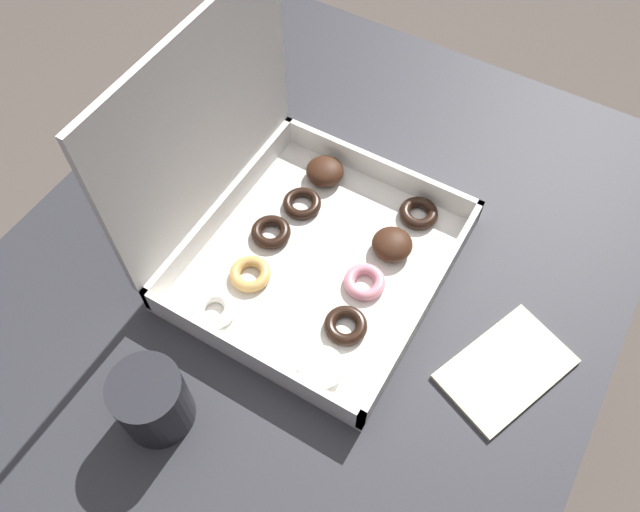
{
  "coord_description": "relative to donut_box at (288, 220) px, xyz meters",
  "views": [
    {
      "loc": [
        -0.33,
        -0.22,
        1.37
      ],
      "look_at": [
        0.02,
        -0.01,
        0.72
      ],
      "focal_mm": 35.0,
      "sensor_mm": 36.0,
      "label": 1
    }
  ],
  "objects": [
    {
      "name": "ground_plane",
      "position": [
        -0.03,
        -0.04,
        -0.77
      ],
      "size": [
        8.0,
        8.0,
        0.0
      ],
      "primitive_type": "plane",
      "color": "#564C44"
    },
    {
      "name": "donut_box",
      "position": [
        0.0,
        0.0,
        0.0
      ],
      "size": [
        0.32,
        0.3,
        0.3
      ],
      "color": "silver",
      "rests_on": "dining_table"
    },
    {
      "name": "dining_table",
      "position": [
        -0.03,
        -0.04,
        -0.18
      ],
      "size": [
        0.97,
        0.74,
        0.7
      ],
      "color": "#2D2D33",
      "rests_on": "ground_plane"
    },
    {
      "name": "coffee_mug",
      "position": [
        -0.26,
        0.01,
        -0.02
      ],
      "size": [
        0.08,
        0.08,
        0.09
      ],
      "color": "#232328",
      "rests_on": "dining_table"
    },
    {
      "name": "paper_napkin",
      "position": [
        -0.02,
        -0.3,
        -0.06
      ],
      "size": [
        0.17,
        0.14,
        0.01
      ],
      "color": "beige",
      "rests_on": "dining_table"
    }
  ]
}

